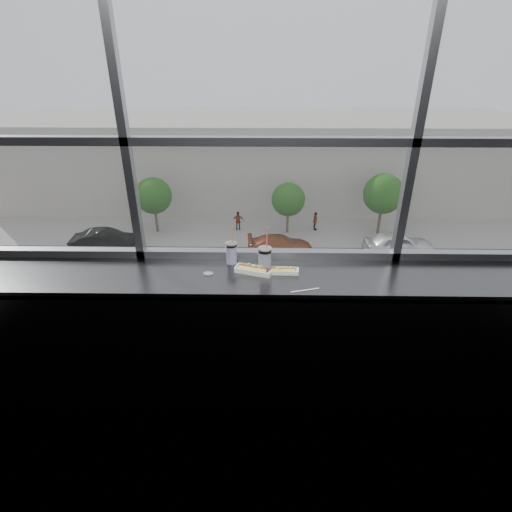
{
  "coord_description": "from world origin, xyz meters",
  "views": [
    {
      "loc": [
        -0.04,
        -1.31,
        2.55
      ],
      "look_at": [
        -0.09,
        1.23,
        1.25
      ],
      "focal_mm": 28.0,
      "sensor_mm": 36.0,
      "label": 1
    }
  ],
  "objects_px": {
    "hotdog_tray_left": "(254,270)",
    "hotdog_tray_right": "(283,270)",
    "car_far_a": "(106,238)",
    "car_near_e": "(480,304)",
    "car_near_b": "(151,300)",
    "wrapper": "(208,273)",
    "tree_right": "(383,194)",
    "soda_cup_left": "(231,252)",
    "car_near_c": "(247,302)",
    "soda_cup_right": "(265,259)",
    "tree_left": "(153,196)",
    "tree_center": "(288,200)",
    "car_far_b": "(280,242)",
    "pedestrian_c": "(315,219)",
    "car_near_d": "(386,302)",
    "loose_straw": "(305,290)",
    "car_far_c": "(399,240)",
    "pedestrian_b": "(238,219)"
  },
  "relations": [
    {
      "from": "car_near_d",
      "to": "tree_center",
      "type": "relative_size",
      "value": 1.39
    },
    {
      "from": "car_near_e",
      "to": "car_near_d",
      "type": "xyz_separation_m",
      "value": [
        -5.21,
        0.0,
        0.03
      ]
    },
    {
      "from": "wrapper",
      "to": "tree_right",
      "type": "xyz_separation_m",
      "value": [
        10.07,
        28.29,
        -8.68
      ]
    },
    {
      "from": "soda_cup_left",
      "to": "car_near_d",
      "type": "xyz_separation_m",
      "value": [
        7.21,
        16.1,
        -11.14
      ]
    },
    {
      "from": "hotdog_tray_left",
      "to": "car_near_b",
      "type": "relative_size",
      "value": 0.05
    },
    {
      "from": "soda_cup_left",
      "to": "car_near_d",
      "type": "height_order",
      "value": "soda_cup_left"
    },
    {
      "from": "car_near_e",
      "to": "tree_left",
      "type": "xyz_separation_m",
      "value": [
        -21.03,
        12.0,
        2.14
      ]
    },
    {
      "from": "hotdog_tray_right",
      "to": "car_far_a",
      "type": "relative_size",
      "value": 0.03
    },
    {
      "from": "soda_cup_right",
      "to": "car_near_c",
      "type": "relative_size",
      "value": 0.06
    },
    {
      "from": "hotdog_tray_right",
      "to": "car_near_c",
      "type": "xyz_separation_m",
      "value": [
        -1.01,
        16.25,
        -11.11
      ]
    },
    {
      "from": "hotdog_tray_left",
      "to": "car_near_d",
      "type": "bearing_deg",
      "value": 84.17
    },
    {
      "from": "soda_cup_left",
      "to": "car_near_e",
      "type": "distance_m",
      "value": 23.2
    },
    {
      "from": "pedestrian_c",
      "to": "tree_right",
      "type": "bearing_deg",
      "value": -95.99
    },
    {
      "from": "hotdog_tray_right",
      "to": "pedestrian_c",
      "type": "relative_size",
      "value": 0.12
    },
    {
      "from": "car_far_a",
      "to": "car_near_b",
      "type": "bearing_deg",
      "value": -150.57
    },
    {
      "from": "soda_cup_right",
      "to": "car_far_b",
      "type": "bearing_deg",
      "value": 86.89
    },
    {
      "from": "loose_straw",
      "to": "car_near_e",
      "type": "height_order",
      "value": "loose_straw"
    },
    {
      "from": "car_far_a",
      "to": "car_far_b",
      "type": "height_order",
      "value": "car_far_a"
    },
    {
      "from": "car_near_e",
      "to": "car_near_b",
      "type": "distance_m",
      "value": 18.48
    },
    {
      "from": "car_near_c",
      "to": "tree_left",
      "type": "bearing_deg",
      "value": 27.78
    },
    {
      "from": "tree_left",
      "to": "tree_center",
      "type": "xyz_separation_m",
      "value": [
        10.93,
        -0.0,
        -0.25
      ]
    },
    {
      "from": "hotdog_tray_left",
      "to": "pedestrian_c",
      "type": "bearing_deg",
      "value": 98.66
    },
    {
      "from": "wrapper",
      "to": "pedestrian_c",
      "type": "bearing_deg",
      "value": 80.43
    },
    {
      "from": "wrapper",
      "to": "tree_right",
      "type": "distance_m",
      "value": 31.25
    },
    {
      "from": "soda_cup_left",
      "to": "car_near_c",
      "type": "distance_m",
      "value": 19.61
    },
    {
      "from": "hotdog_tray_right",
      "to": "tree_center",
      "type": "height_order",
      "value": "hotdog_tray_right"
    },
    {
      "from": "car_far_a",
      "to": "pedestrian_c",
      "type": "relative_size",
      "value": 3.63
    },
    {
      "from": "tree_left",
      "to": "soda_cup_right",
      "type": "bearing_deg",
      "value": -72.58
    },
    {
      "from": "car_near_b",
      "to": "hotdog_tray_right",
      "type": "bearing_deg",
      "value": -161.28
    },
    {
      "from": "car_near_e",
      "to": "car_near_d",
      "type": "relative_size",
      "value": 0.97
    },
    {
      "from": "car_near_c",
      "to": "car_near_d",
      "type": "distance_m",
      "value": 7.83
    },
    {
      "from": "car_near_b",
      "to": "pedestrian_c",
      "type": "distance_m",
      "value": 16.53
    },
    {
      "from": "hotdog_tray_left",
      "to": "hotdog_tray_right",
      "type": "distance_m",
      "value": 0.22
    },
    {
      "from": "wrapper",
      "to": "soda_cup_right",
      "type": "bearing_deg",
      "value": 7.33
    },
    {
      "from": "tree_left",
      "to": "tree_center",
      "type": "height_order",
      "value": "tree_left"
    },
    {
      "from": "soda_cup_right",
      "to": "car_far_c",
      "type": "height_order",
      "value": "soda_cup_right"
    },
    {
      "from": "hotdog_tray_left",
      "to": "car_far_b",
      "type": "xyz_separation_m",
      "value": [
        1.4,
        24.25,
        -11.14
      ]
    },
    {
      "from": "soda_cup_right",
      "to": "car_near_b",
      "type": "bearing_deg",
      "value": 111.24
    },
    {
      "from": "car_near_b",
      "to": "pedestrian_b",
      "type": "bearing_deg",
      "value": -21.77
    },
    {
      "from": "car_far_a",
      "to": "tree_center",
      "type": "bearing_deg",
      "value": -77.98
    },
    {
      "from": "soda_cup_right",
      "to": "car_near_d",
      "type": "xyz_separation_m",
      "value": [
        6.96,
        16.23,
        -11.15
      ]
    },
    {
      "from": "car_near_c",
      "to": "tree_left",
      "type": "relative_size",
      "value": 1.22
    },
    {
      "from": "hotdog_tray_left",
      "to": "car_near_d",
      "type": "relative_size",
      "value": 0.05
    },
    {
      "from": "pedestrian_b",
      "to": "tree_left",
      "type": "xyz_separation_m",
      "value": [
        -6.81,
        -0.45,
        2.15
      ]
    },
    {
      "from": "car_near_e",
      "to": "car_near_c",
      "type": "bearing_deg",
      "value": 97.22
    },
    {
      "from": "car_near_c",
      "to": "tree_left",
      "type": "height_order",
      "value": "tree_left"
    },
    {
      "from": "soda_cup_left",
      "to": "car_far_b",
      "type": "distance_m",
      "value": 26.62
    },
    {
      "from": "soda_cup_left",
      "to": "wrapper",
      "type": "xyz_separation_m",
      "value": [
        -0.16,
        -0.19,
        -0.08
      ]
    },
    {
      "from": "wrapper",
      "to": "car_near_b",
      "type": "bearing_deg",
      "value": 109.9
    },
    {
      "from": "car_far_b",
      "to": "tree_center",
      "type": "bearing_deg",
      "value": -13.95
    }
  ]
}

